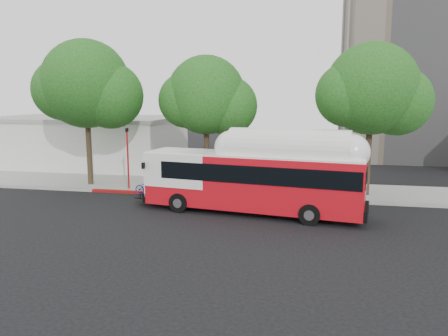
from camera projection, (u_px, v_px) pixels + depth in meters
The scene contains 10 objects.
ground at pixel (199, 214), 22.66m from camera, with size 120.00×120.00×0.00m, color black.
sidewalk at pixel (223, 187), 28.94m from camera, with size 60.00×5.00×0.15m, color gray.
curb_strip at pixel (215, 196), 26.42m from camera, with size 60.00×0.30×0.15m, color gray.
red_curb_segment at pixel (167, 194), 27.00m from camera, with size 10.00×0.32×0.16m, color maroon.
street_tree_left at pixel (93, 88), 28.61m from camera, with size 6.67×5.80×9.74m.
street_tree_mid at pixel (213, 98), 27.68m from camera, with size 5.75×5.00×8.62m.
street_tree_right at pixel (379, 92), 25.50m from camera, with size 6.21×5.40×9.18m.
low_commercial_bldg at pixel (85, 141), 38.56m from camera, with size 16.20×10.20×4.25m.
transit_bus at pixel (253, 182), 22.51m from camera, with size 12.30×4.13×3.58m.
signal_pole at pixel (128, 159), 27.84m from camera, with size 0.12×0.38×4.06m.
Camera 1 is at (5.59, -21.29, 6.04)m, focal length 35.00 mm.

